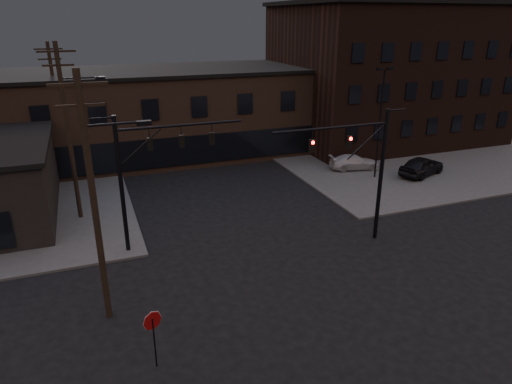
% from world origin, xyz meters
% --- Properties ---
extents(ground, '(140.00, 140.00, 0.00)m').
position_xyz_m(ground, '(0.00, 0.00, 0.00)').
color(ground, black).
rests_on(ground, ground).
extents(sidewalk_ne, '(30.00, 30.00, 0.15)m').
position_xyz_m(sidewalk_ne, '(22.00, 22.00, 0.07)').
color(sidewalk_ne, '#474744').
rests_on(sidewalk_ne, ground).
extents(building_row, '(40.00, 12.00, 8.00)m').
position_xyz_m(building_row, '(0.00, 28.00, 4.00)').
color(building_row, brown).
rests_on(building_row, ground).
extents(building_right, '(22.00, 16.00, 14.00)m').
position_xyz_m(building_right, '(22.00, 26.00, 7.00)').
color(building_right, black).
rests_on(building_right, ground).
extents(traffic_signal_near, '(7.12, 0.24, 8.00)m').
position_xyz_m(traffic_signal_near, '(5.36, 4.50, 4.93)').
color(traffic_signal_near, black).
rests_on(traffic_signal_near, ground).
extents(traffic_signal_far, '(7.12, 0.24, 8.00)m').
position_xyz_m(traffic_signal_far, '(-6.72, 8.00, 5.01)').
color(traffic_signal_far, black).
rests_on(traffic_signal_far, ground).
extents(stop_sign, '(0.72, 0.33, 2.48)m').
position_xyz_m(stop_sign, '(-8.00, -1.99, 1.84)').
color(stop_sign, black).
rests_on(stop_sign, ground).
extents(utility_pole_near, '(3.70, 0.28, 11.00)m').
position_xyz_m(utility_pole_near, '(-9.43, 2.00, 5.87)').
color(utility_pole_near, black).
rests_on(utility_pole_near, ground).
extents(utility_pole_mid, '(3.70, 0.28, 11.50)m').
position_xyz_m(utility_pole_mid, '(-10.44, 14.00, 6.13)').
color(utility_pole_mid, black).
rests_on(utility_pole_mid, ground).
extents(utility_pole_far, '(2.20, 0.28, 11.00)m').
position_xyz_m(utility_pole_far, '(-11.50, 26.00, 5.78)').
color(utility_pole_far, black).
rests_on(utility_pole_far, ground).
extents(lot_light_a, '(1.50, 0.28, 9.14)m').
position_xyz_m(lot_light_a, '(13.00, 14.00, 5.51)').
color(lot_light_a, black).
rests_on(lot_light_a, ground).
extents(lot_light_b, '(1.50, 0.28, 9.14)m').
position_xyz_m(lot_light_b, '(19.00, 19.00, 5.51)').
color(lot_light_b, black).
rests_on(lot_light_b, ground).
extents(parked_car_lot_a, '(5.17, 3.50, 1.64)m').
position_xyz_m(parked_car_lot_a, '(17.00, 13.03, 0.97)').
color(parked_car_lot_a, black).
rests_on(parked_car_lot_a, sidewalk_ne).
extents(parked_car_lot_b, '(4.66, 2.66, 1.27)m').
position_xyz_m(parked_car_lot_b, '(12.54, 16.53, 0.79)').
color(parked_car_lot_b, silver).
rests_on(parked_car_lot_b, sidewalk_ne).
extents(car_crossing, '(2.35, 5.29, 1.69)m').
position_xyz_m(car_crossing, '(-0.78, 24.63, 0.84)').
color(car_crossing, black).
rests_on(car_crossing, ground).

